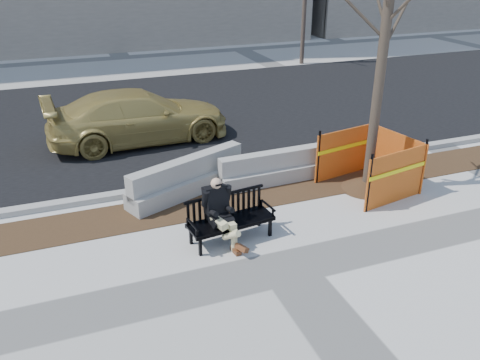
{
  "coord_description": "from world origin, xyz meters",
  "views": [
    {
      "loc": [
        -3.12,
        -6.09,
        4.8
      ],
      "look_at": [
        -0.18,
        1.73,
        0.87
      ],
      "focal_mm": 36.84,
      "sensor_mm": 36.0,
      "label": 1
    }
  ],
  "objects_px": {
    "bench": "(231,240)",
    "seated_man": "(220,241)",
    "jersey_barrier_right": "(274,182)",
    "tree_fence": "(366,188)",
    "jersey_barrier_left": "(189,193)",
    "sedan": "(141,141)"
  },
  "relations": [
    {
      "from": "tree_fence",
      "to": "jersey_barrier_left",
      "type": "distance_m",
      "value": 3.92
    },
    {
      "from": "bench",
      "to": "seated_man",
      "type": "relative_size",
      "value": 1.3
    },
    {
      "from": "tree_fence",
      "to": "sedan",
      "type": "height_order",
      "value": "tree_fence"
    },
    {
      "from": "seated_man",
      "to": "jersey_barrier_left",
      "type": "height_order",
      "value": "seated_man"
    },
    {
      "from": "seated_man",
      "to": "bench",
      "type": "bearing_deg",
      "value": -11.5
    },
    {
      "from": "tree_fence",
      "to": "jersey_barrier_left",
      "type": "xyz_separation_m",
      "value": [
        -3.75,
        1.15,
        0.0
      ]
    },
    {
      "from": "bench",
      "to": "tree_fence",
      "type": "relative_size",
      "value": 0.26
    },
    {
      "from": "tree_fence",
      "to": "seated_man",
      "type": "bearing_deg",
      "value": -165.96
    },
    {
      "from": "tree_fence",
      "to": "sedan",
      "type": "distance_m",
      "value": 6.27
    },
    {
      "from": "sedan",
      "to": "bench",
      "type": "bearing_deg",
      "value": -177.37
    },
    {
      "from": "bench",
      "to": "jersey_barrier_right",
      "type": "xyz_separation_m",
      "value": [
        1.74,
        1.98,
        0.0
      ]
    },
    {
      "from": "tree_fence",
      "to": "jersey_barrier_left",
      "type": "relative_size",
      "value": 2.18
    },
    {
      "from": "tree_fence",
      "to": "jersey_barrier_right",
      "type": "height_order",
      "value": "tree_fence"
    },
    {
      "from": "bench",
      "to": "jersey_barrier_left",
      "type": "xyz_separation_m",
      "value": [
        -0.23,
        2.1,
        0.0
      ]
    },
    {
      "from": "seated_man",
      "to": "tree_fence",
      "type": "distance_m",
      "value": 3.86
    },
    {
      "from": "sedan",
      "to": "jersey_barrier_right",
      "type": "bearing_deg",
      "value": -151.05
    },
    {
      "from": "sedan",
      "to": "jersey_barrier_right",
      "type": "distance_m",
      "value": 4.37
    },
    {
      "from": "sedan",
      "to": "jersey_barrier_right",
      "type": "height_order",
      "value": "sedan"
    },
    {
      "from": "bench",
      "to": "seated_man",
      "type": "xyz_separation_m",
      "value": [
        -0.22,
        0.02,
        0.0
      ]
    },
    {
      "from": "seated_man",
      "to": "jersey_barrier_left",
      "type": "xyz_separation_m",
      "value": [
        -0.01,
        2.09,
        0.0
      ]
    },
    {
      "from": "bench",
      "to": "jersey_barrier_right",
      "type": "height_order",
      "value": "bench"
    },
    {
      "from": "bench",
      "to": "sedan",
      "type": "xyz_separation_m",
      "value": [
        -0.61,
        5.67,
        0.0
      ]
    }
  ]
}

